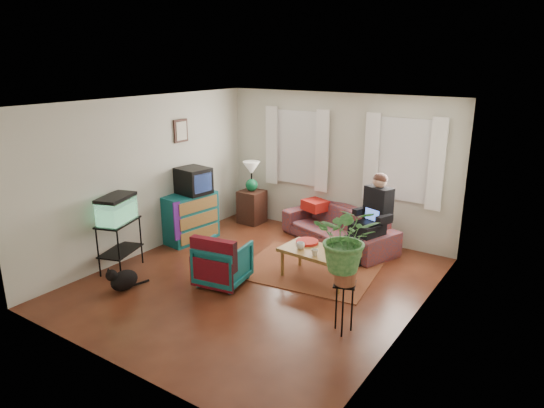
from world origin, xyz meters
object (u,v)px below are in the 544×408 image
Objects in this scene: armchair at (223,261)px; side_table at (252,207)px; dresser at (190,217)px; aquarium_stand at (120,246)px; plant_stand at (344,308)px; sofa at (339,221)px; coffee_table at (318,265)px.

side_table is at bearing -72.10° from armchair.
dresser is 1.21× the size of aquarium_stand.
aquarium_stand is at bearing 8.44° from armchair.
sofa is at bearing 117.59° from plant_stand.
sofa is 2.65m from dresser.
sofa reaches higher than armchair.
aquarium_stand is 1.70m from armchair.
dresser is 0.86× the size of coffee_table.
armchair is 2.06m from plant_stand.
armchair is 0.62× the size of coffee_table.
dresser reaches higher than side_table.
coffee_table is (2.71, 1.39, -0.16)m from aquarium_stand.
side_table is at bearing 84.19° from dresser.
sofa is 2.45m from armchair.
dresser is at bearing -42.27° from armchair.
sofa is 2.92m from plant_stand.
sofa reaches higher than side_table.
dresser is at bearing -103.56° from side_table.
plant_stand is at bearing 164.03° from armchair.
coffee_table is 1.46m from plant_stand.
aquarium_stand is at bearing -109.22° from sofa.
dresser is at bearing -179.41° from coffee_table.
aquarium_stand reaches higher than side_table.
armchair reaches higher than side_table.
side_table reaches higher than plant_stand.
side_table is 0.83× the size of aquarium_stand.
coffee_table is 1.73× the size of plant_stand.
side_table reaches higher than coffee_table.
side_table is 0.59× the size of coffee_table.
sofa is 2.73× the size of aquarium_stand.
dresser is 2.71m from coffee_table.
armchair is (1.61, 0.52, -0.05)m from aquarium_stand.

